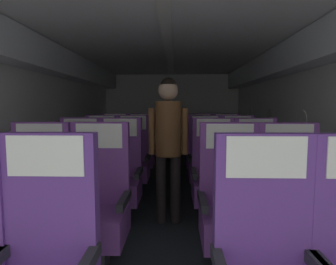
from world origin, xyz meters
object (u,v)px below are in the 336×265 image
seat_b_left_aisle (98,206)px  seat_e_right_aisle (227,152)px  seat_c_left_aisle (120,178)px  seat_d_left_window (101,161)px  seat_b_left_window (37,207)px  seat_e_left_window (115,151)px  seat_c_left_window (79,177)px  seat_b_right_aisle (291,209)px  seat_c_right_aisle (257,178)px  flight_attendant (168,135)px  seat_d_right_window (205,162)px  seat_d_left_aisle (133,161)px  seat_c_right_window (214,178)px  seat_b_right_window (230,208)px  seat_e_left_aisle (141,151)px  seat_d_right_aisle (238,162)px  seat_e_right_window (200,151)px

seat_b_left_aisle → seat_e_right_aisle: size_ratio=1.00×
seat_c_left_aisle → seat_d_left_window: 1.03m
seat_b_left_window → seat_e_left_window: same height
seat_c_left_window → seat_b_left_window: bearing=-90.8°
seat_d_left_window → seat_b_right_aisle: bearing=-42.4°
seat_c_right_aisle → flight_attendant: flight_attendant is taller
seat_d_left_window → seat_d_right_window: size_ratio=1.00×
seat_c_right_aisle → seat_b_right_aisle: bearing=-89.9°
seat_d_right_window → seat_e_right_aisle: same height
seat_d_left_window → seat_d_left_aisle: bearing=-0.8°
seat_b_left_aisle → seat_b_right_aisle: (1.53, -0.01, 0.00)m
seat_c_left_aisle → seat_d_right_window: size_ratio=1.00×
seat_e_left_window → flight_attendant: 2.18m
seat_e_right_aisle → seat_c_right_window: bearing=-104.8°
seat_e_left_window → seat_e_right_aisle: same height
seat_e_left_window → seat_b_left_window: bearing=-90.2°
seat_b_right_window → seat_e_left_aisle: size_ratio=1.00×
seat_c_right_aisle → seat_b_left_aisle: bearing=-149.5°
seat_d_right_aisle → seat_b_left_window: bearing=-137.7°
seat_d_left_window → seat_e_left_aisle: (0.47, 0.90, 0.00)m
seat_b_right_aisle → seat_e_right_aisle: same height
seat_c_left_aisle → seat_e_left_aisle: (0.01, 1.82, 0.00)m
seat_b_left_aisle → seat_d_left_window: (-0.47, 1.82, 0.00)m
seat_e_right_window → seat_c_right_window: bearing=-90.1°
seat_e_right_aisle → seat_e_right_window: 0.47m
seat_c_left_window → seat_e_left_window: same height
seat_d_left_aisle → seat_d_right_window: 1.05m
seat_d_right_aisle → seat_e_left_window: bearing=155.5°
seat_b_right_aisle → seat_d_left_window: size_ratio=1.00×
seat_b_left_window → flight_attendant: size_ratio=0.73×
seat_b_left_aisle → seat_c_right_window: 1.39m
seat_b_right_window → seat_e_left_aisle: bearing=111.3°
seat_d_right_window → seat_d_left_window: bearing=179.6°
seat_c_left_aisle → seat_d_left_aisle: size_ratio=1.00×
seat_e_right_window → seat_e_right_aisle: bearing=-1.4°
seat_d_right_window → seat_c_right_window: bearing=-89.8°
seat_b_right_aisle → seat_d_right_aisle: 1.81m
seat_c_left_window → seat_c_right_window: size_ratio=1.00×
seat_b_left_aisle → seat_d_right_aisle: same height
seat_c_left_aisle → seat_d_right_aisle: size_ratio=1.00×
seat_b_right_window → seat_d_right_window: bearing=90.3°
seat_d_left_aisle → seat_c_left_aisle: bearing=-90.4°
seat_d_left_window → seat_e_right_aisle: bearing=24.2°
seat_e_left_aisle → seat_b_left_window: bearing=-99.9°
seat_c_right_window → flight_attendant: flight_attendant is taller
seat_d_right_window → seat_e_left_aisle: (-1.05, 0.91, 0.00)m
seat_b_right_aisle → seat_c_right_aisle: (-0.00, 0.91, 0.00)m
seat_b_left_window → seat_e_left_window: size_ratio=1.00×
seat_b_left_window → seat_d_right_aisle: 2.71m
seat_b_right_window → seat_e_right_aisle: (0.47, 2.72, 0.00)m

